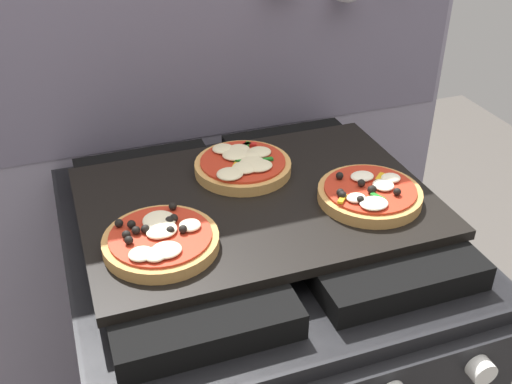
# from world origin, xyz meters

# --- Properties ---
(kitchen_backsplash) EXTENTS (1.10, 0.09, 1.55)m
(kitchen_backsplash) POSITION_xyz_m (0.00, 0.33, 0.79)
(kitchen_backsplash) COLOR gray
(kitchen_backsplash) RESTS_ON ground_plane
(baking_tray) EXTENTS (0.54, 0.38, 0.02)m
(baking_tray) POSITION_xyz_m (0.00, 0.00, 0.91)
(baking_tray) COLOR black
(baking_tray) RESTS_ON stove
(pizza_left) EXTENTS (0.16, 0.16, 0.03)m
(pizza_left) POSITION_xyz_m (-0.17, -0.08, 0.93)
(pizza_left) COLOR #C18947
(pizza_left) RESTS_ON baking_tray
(pizza_right) EXTENTS (0.16, 0.16, 0.03)m
(pizza_right) POSITION_xyz_m (0.16, -0.07, 0.93)
(pizza_right) COLOR #C18947
(pizza_right) RESTS_ON baking_tray
(pizza_center) EXTENTS (0.16, 0.16, 0.03)m
(pizza_center) POSITION_xyz_m (0.01, 0.08, 0.93)
(pizza_center) COLOR tan
(pizza_center) RESTS_ON baking_tray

